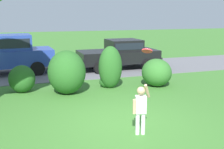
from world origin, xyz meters
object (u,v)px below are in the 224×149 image
object	(u,v)px
frisbee	(147,51)
child_thrower	(141,107)
parked_sedan	(120,53)
parked_suv	(5,52)

from	to	relation	value
frisbee	child_thrower	bearing A→B (deg)	-123.84
parked_sedan	frisbee	size ratio (longest dim) A/B	14.43
parked_suv	frisbee	bearing A→B (deg)	-63.78
frisbee	parked_suv	bearing A→B (deg)	116.22
child_thrower	parked_suv	bearing A→B (deg)	111.94
parked_sedan	child_thrower	size ratio (longest dim) A/B	3.45
parked_suv	child_thrower	bearing A→B (deg)	-68.06
parked_sedan	parked_suv	distance (m)	5.79
parked_sedan	child_thrower	bearing A→B (deg)	-106.31
parked_suv	child_thrower	size ratio (longest dim) A/B	3.73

